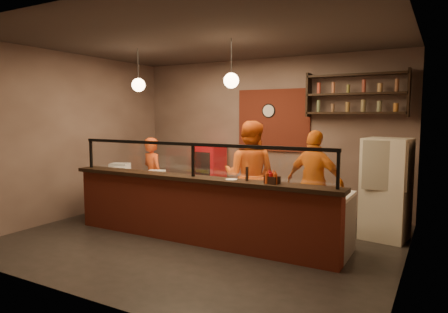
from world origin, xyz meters
The scene contains 29 objects.
floor centered at (0.00, 0.00, 0.00)m, with size 6.00×6.00×0.00m, color black.
ceiling centered at (0.00, 0.00, 3.20)m, with size 6.00×6.00×0.00m, color #3B322E.
wall_back centered at (0.00, 2.50, 1.60)m, with size 6.00×6.00×0.00m, color #7A6359.
wall_left centered at (-3.00, 0.00, 1.60)m, with size 5.00×5.00×0.00m, color #7A6359.
wall_right centered at (3.00, 0.00, 1.60)m, with size 5.00×5.00×0.00m, color #7A6359.
wall_front centered at (0.00, -2.50, 1.60)m, with size 6.00×6.00×0.00m, color #7A6359.
brick_patch centered at (0.20, 2.47, 1.90)m, with size 1.60×0.04×1.30m, color maroon.
service_counter centered at (0.00, -0.30, 0.50)m, with size 4.60×0.25×1.00m, color maroon.
counter_ledge centered at (0.00, -0.30, 1.03)m, with size 4.70×0.37×0.06m, color black.
worktop_cabinet centered at (0.00, 0.20, 0.42)m, with size 4.60×0.75×0.85m, color gray.
worktop centered at (0.00, 0.20, 0.88)m, with size 4.60×0.75×0.05m, color silver.
sneeze_guard centered at (0.00, -0.30, 1.37)m, with size 4.50×0.05×0.52m.
wall_shelving centered at (1.90, 2.32, 2.40)m, with size 1.84×0.28×0.85m.
wall_clock centered at (0.10, 2.46, 2.10)m, with size 0.30×0.30×0.04m, color black.
pendant_left centered at (-1.50, 0.20, 2.55)m, with size 0.24×0.24×0.77m.
pendant_right centered at (0.40, 0.20, 2.55)m, with size 0.24×0.24×0.77m.
cook_left centered at (-1.72, 0.83, 0.78)m, with size 0.57×0.37×1.56m, color #D04313.
cook_mid centered at (0.44, 0.80, 0.96)m, with size 0.93×0.72×1.91m, color #CA5013.
cook_right centered at (1.50, 1.13, 0.88)m, with size 1.03×0.43×1.76m, color orange.
fridge centered at (2.60, 1.41, 0.82)m, with size 0.68×0.64×1.64m, color beige.
red_cooler centered at (-1.19, 2.15, 0.68)m, with size 0.58×0.53×1.36m, color #BB0C14.
pizza_dough centered at (1.05, 0.18, 0.91)m, with size 0.47×0.47×0.01m, color white.
prep_tub_a centered at (-1.88, 0.08, 0.97)m, with size 0.28×0.22×0.14m, color silver.
prep_tub_b centered at (-2.15, 0.35, 0.99)m, with size 0.34×0.28×0.17m, color silver.
prep_tub_c centered at (-1.02, 0.07, 0.97)m, with size 0.28×0.23×0.14m, color silver.
rolling_pin centered at (-0.72, 0.25, 0.93)m, with size 0.06×0.06×0.38m, color yellow.
condiment_caddy centered at (1.32, -0.30, 1.11)m, with size 0.19×0.15×0.10m, color black.
pepper_mill centered at (0.91, -0.26, 1.16)m, with size 0.04×0.04×0.20m, color black.
small_plate centered at (0.68, -0.31, 1.07)m, with size 0.17×0.17×0.01m, color silver.
Camera 1 is at (3.40, -5.42, 2.01)m, focal length 32.00 mm.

